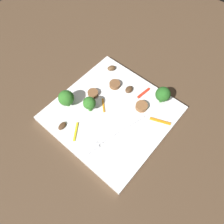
% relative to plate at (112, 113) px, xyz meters
% --- Properties ---
extents(ground_plane, '(1.40, 1.40, 0.00)m').
position_rel_plate_xyz_m(ground_plane, '(0.00, 0.00, -0.01)').
color(ground_plane, '#4C3826').
extents(plate, '(0.30, 0.30, 0.02)m').
position_rel_plate_xyz_m(plate, '(0.00, 0.00, 0.00)').
color(plate, white).
rests_on(plate, ground_plane).
extents(fork, '(0.18, 0.06, 0.00)m').
position_rel_plate_xyz_m(fork, '(0.05, 0.05, 0.01)').
color(fork, silver).
rests_on(fork, plate).
extents(broccoli_floret_0, '(0.04, 0.04, 0.05)m').
position_rel_plate_xyz_m(broccoli_floret_0, '(0.06, -0.11, 0.04)').
color(broccoli_floret_0, '#347525').
rests_on(broccoli_floret_0, plate).
extents(broccoli_floret_1, '(0.03, 0.03, 0.05)m').
position_rel_plate_xyz_m(broccoli_floret_1, '(0.03, -0.05, 0.04)').
color(broccoli_floret_1, '#347525').
rests_on(broccoli_floret_1, plate).
extents(broccoli_floret_2, '(0.04, 0.04, 0.05)m').
position_rel_plate_xyz_m(broccoli_floret_2, '(-0.12, 0.08, 0.04)').
color(broccoli_floret_2, '#296420').
rests_on(broccoli_floret_2, plate).
extents(sausage_slice_0, '(0.04, 0.04, 0.01)m').
position_rel_plate_xyz_m(sausage_slice_0, '(-0.01, -0.08, 0.01)').
color(sausage_slice_0, brown).
rests_on(sausage_slice_0, plate).
extents(sausage_slice_1, '(0.04, 0.04, 0.01)m').
position_rel_plate_xyz_m(sausage_slice_1, '(-0.06, 0.05, 0.01)').
color(sausage_slice_1, brown).
rests_on(sausage_slice_1, plate).
extents(sausage_slice_2, '(0.04, 0.04, 0.01)m').
position_rel_plate_xyz_m(sausage_slice_2, '(-0.07, -0.05, 0.01)').
color(sausage_slice_2, brown).
rests_on(sausage_slice_2, plate).
extents(mushroom_0, '(0.03, 0.02, 0.01)m').
position_rel_plate_xyz_m(mushroom_0, '(-0.09, -0.01, 0.01)').
color(mushroom_0, '#4C331E').
rests_on(mushroom_0, plate).
extents(mushroom_1, '(0.03, 0.02, 0.01)m').
position_rel_plate_xyz_m(mushroom_1, '(0.12, -0.07, 0.01)').
color(mushroom_1, '#4C331E').
rests_on(mushroom_1, plate).
extents(mushroom_2, '(0.03, 0.03, 0.01)m').
position_rel_plate_xyz_m(mushroom_2, '(-0.11, -0.10, 0.01)').
color(mushroom_2, brown).
rests_on(mushroom_2, plate).
extents(pepper_strip_0, '(0.05, 0.01, 0.00)m').
position_rel_plate_xyz_m(pepper_strip_0, '(-0.11, 0.03, 0.01)').
color(pepper_strip_0, red).
rests_on(pepper_strip_0, plate).
extents(pepper_strip_1, '(0.03, 0.05, 0.00)m').
position_rel_plate_xyz_m(pepper_strip_1, '(-0.06, 0.12, 0.01)').
color(pepper_strip_1, orange).
rests_on(pepper_strip_1, plate).
extents(pepper_strip_2, '(0.03, 0.04, 0.00)m').
position_rel_plate_xyz_m(pepper_strip_2, '(-0.00, -0.03, 0.01)').
color(pepper_strip_2, orange).
rests_on(pepper_strip_2, plate).
extents(pepper_strip_3, '(0.05, 0.03, 0.00)m').
position_rel_plate_xyz_m(pepper_strip_3, '(0.11, -0.03, 0.01)').
color(pepper_strip_3, yellow).
rests_on(pepper_strip_3, plate).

